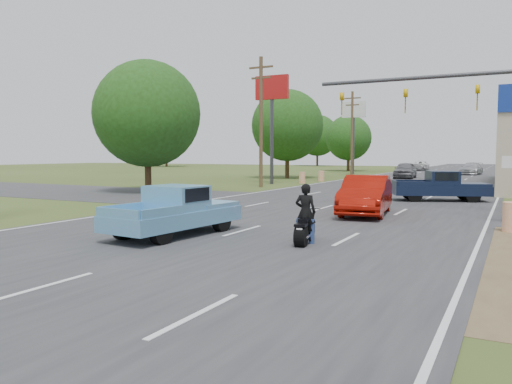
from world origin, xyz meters
The scene contains 24 objects.
ground centered at (0.00, 0.00, 0.00)m, with size 200.00×200.00×0.00m, color #37451B.
main_road centered at (0.00, 40.00, 0.01)m, with size 15.00×180.00×0.02m, color #2D2D30.
cross_road centered at (0.00, 18.00, 0.01)m, with size 120.00×10.00×0.02m, color #2D2D30.
utility_pole_5 centered at (-9.50, 28.00, 5.32)m, with size 2.00×0.28×10.00m.
utility_pole_6 centered at (-9.50, 52.00, 5.32)m, with size 2.00×0.28×10.00m.
tree_0 centered at (-14.00, 20.00, 5.26)m, with size 7.14×7.14×8.84m.
tree_1 centered at (-13.50, 42.00, 5.57)m, with size 7.56×7.56×9.36m.
tree_2 centered at (-14.20, 66.00, 4.95)m, with size 6.72×6.72×8.32m.
tree_4 centered at (-55.00, 75.00, 6.82)m, with size 9.24×9.24×11.44m.
tree_6 centered at (-30.00, 95.00, 6.51)m, with size 8.82×8.82×10.92m.
barrel_0 centered at (8.00, 12.00, 0.50)m, with size 0.56×0.56×1.00m, color orange.
barrel_2 centered at (-8.50, 34.00, 0.50)m, with size 0.56×0.56×1.00m, color orange.
barrel_3 centered at (-8.20, 38.00, 0.50)m, with size 0.56×0.56×1.00m, color orange.
pole_sign_left_near centered at (-10.50, 32.00, 7.17)m, with size 3.00×0.35×9.20m.
pole_sign_left_far centered at (-10.50, 56.00, 7.17)m, with size 3.00×0.35×9.20m.
signal_mast centered at (5.82, 17.00, 4.80)m, with size 9.12×0.40×7.00m.
red_convertible centered at (2.45, 14.35, 0.83)m, with size 1.76×5.06×1.67m, color #961106.
motorcycle centered at (2.75, 6.75, 0.44)m, with size 0.68×1.95×0.99m.
rider centered at (2.74, 6.79, 0.83)m, with size 0.60×0.40×1.65m, color black.
blue_pickup centered at (-1.47, 6.35, 0.80)m, with size 2.26×4.94×1.59m.
navy_pickup centered at (4.52, 22.43, 0.84)m, with size 5.36×3.61×1.66m.
distant_car_grey centered at (-2.28, 47.33, 0.86)m, with size 2.03×5.04×1.72m, color slate.
distant_car_silver centered at (3.18, 60.35, 0.75)m, with size 2.10×5.15×1.50m, color #ABABB0.
distant_car_white centered at (-5.09, 74.04, 0.75)m, with size 2.49×5.40×1.50m, color silver.
Camera 1 is at (8.07, -6.50, 2.60)m, focal length 35.00 mm.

